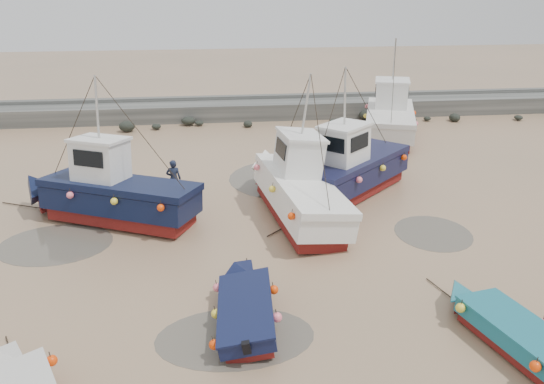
{
  "coord_description": "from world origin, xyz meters",
  "views": [
    {
      "loc": [
        -3.17,
        -16.42,
        10.18
      ],
      "look_at": [
        -0.89,
        4.37,
        1.4
      ],
      "focal_mm": 35.0,
      "sensor_mm": 36.0,
      "label": 1
    }
  ],
  "objects_px": {
    "dinghy_2": "(507,325)",
    "cabin_boat_1": "(293,186)",
    "cabin_boat_2": "(348,170)",
    "dinghy_1": "(249,304)",
    "cabin_boat_0": "(107,192)",
    "cabin_boat_3": "(390,116)",
    "person": "(175,197)"
  },
  "relations": [
    {
      "from": "cabin_boat_0",
      "to": "person",
      "type": "height_order",
      "value": "cabin_boat_0"
    },
    {
      "from": "dinghy_1",
      "to": "dinghy_2",
      "type": "distance_m",
      "value": 7.72
    },
    {
      "from": "cabin_boat_1",
      "to": "cabin_boat_2",
      "type": "bearing_deg",
      "value": 21.12
    },
    {
      "from": "cabin_boat_3",
      "to": "cabin_boat_0",
      "type": "bearing_deg",
      "value": -127.75
    },
    {
      "from": "cabin_boat_1",
      "to": "cabin_boat_3",
      "type": "relative_size",
      "value": 1.03
    },
    {
      "from": "dinghy_1",
      "to": "cabin_boat_2",
      "type": "relative_size",
      "value": 0.76
    },
    {
      "from": "cabin_boat_1",
      "to": "cabin_boat_3",
      "type": "distance_m",
      "value": 14.09
    },
    {
      "from": "cabin_boat_2",
      "to": "person",
      "type": "xyz_separation_m",
      "value": [
        -8.28,
        0.77,
        -1.35
      ]
    },
    {
      "from": "cabin_boat_2",
      "to": "cabin_boat_3",
      "type": "relative_size",
      "value": 0.79
    },
    {
      "from": "dinghy_1",
      "to": "cabin_boat_0",
      "type": "height_order",
      "value": "cabin_boat_0"
    },
    {
      "from": "cabin_boat_1",
      "to": "cabin_boat_2",
      "type": "xyz_separation_m",
      "value": [
        2.88,
        1.67,
        0.02
      ]
    },
    {
      "from": "dinghy_1",
      "to": "cabin_boat_1",
      "type": "relative_size",
      "value": 0.59
    },
    {
      "from": "cabin_boat_3",
      "to": "person",
      "type": "relative_size",
      "value": 5.23
    },
    {
      "from": "cabin_boat_1",
      "to": "person",
      "type": "xyz_separation_m",
      "value": [
        -5.4,
        2.44,
        -1.33
      ]
    },
    {
      "from": "cabin_boat_2",
      "to": "person",
      "type": "relative_size",
      "value": 4.15
    },
    {
      "from": "dinghy_2",
      "to": "cabin_boat_0",
      "type": "bearing_deg",
      "value": 126.65
    },
    {
      "from": "dinghy_2",
      "to": "cabin_boat_1",
      "type": "height_order",
      "value": "cabin_boat_1"
    },
    {
      "from": "cabin_boat_3",
      "to": "dinghy_1",
      "type": "bearing_deg",
      "value": -101.67
    },
    {
      "from": "dinghy_2",
      "to": "cabin_boat_2",
      "type": "distance_m",
      "value": 11.39
    },
    {
      "from": "cabin_boat_2",
      "to": "cabin_boat_3",
      "type": "bearing_deg",
      "value": -70.34
    },
    {
      "from": "cabin_boat_0",
      "to": "cabin_boat_2",
      "type": "relative_size",
      "value": 1.19
    },
    {
      "from": "cabin_boat_0",
      "to": "cabin_boat_3",
      "type": "height_order",
      "value": "same"
    },
    {
      "from": "dinghy_2",
      "to": "person",
      "type": "relative_size",
      "value": 3.01
    },
    {
      "from": "cabin_boat_0",
      "to": "cabin_boat_2",
      "type": "distance_m",
      "value": 11.08
    },
    {
      "from": "cabin_boat_2",
      "to": "cabin_boat_1",
      "type": "bearing_deg",
      "value": 77.77
    },
    {
      "from": "cabin_boat_0",
      "to": "cabin_boat_1",
      "type": "height_order",
      "value": "same"
    },
    {
      "from": "dinghy_1",
      "to": "cabin_boat_0",
      "type": "xyz_separation_m",
      "value": [
        -5.6,
        7.82,
        0.8
      ]
    },
    {
      "from": "cabin_boat_0",
      "to": "person",
      "type": "xyz_separation_m",
      "value": [
        2.71,
        2.22,
        -1.35
      ]
    },
    {
      "from": "dinghy_1",
      "to": "dinghy_2",
      "type": "height_order",
      "value": "same"
    },
    {
      "from": "dinghy_2",
      "to": "cabin_boat_1",
      "type": "distance_m",
      "value": 10.75
    },
    {
      "from": "dinghy_2",
      "to": "cabin_boat_0",
      "type": "distance_m",
      "value": 16.31
    },
    {
      "from": "dinghy_1",
      "to": "person",
      "type": "height_order",
      "value": "dinghy_1"
    }
  ]
}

